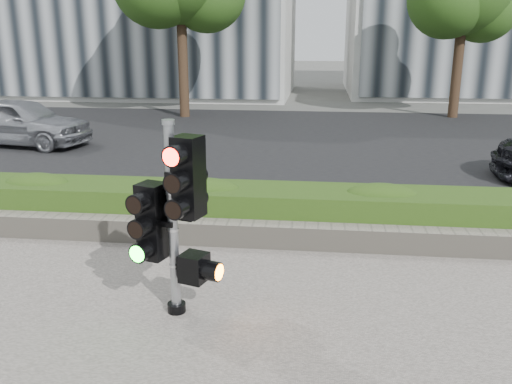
% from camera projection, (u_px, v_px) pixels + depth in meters
% --- Properties ---
extents(ground, '(120.00, 120.00, 0.00)m').
position_uv_depth(ground, '(266.00, 311.00, 6.11)').
color(ground, '#51514C').
rests_on(ground, ground).
extents(road, '(60.00, 13.00, 0.02)m').
position_uv_depth(road, '(300.00, 142.00, 15.65)').
color(road, black).
rests_on(road, ground).
extents(curb, '(60.00, 0.25, 0.12)m').
position_uv_depth(curb, '(284.00, 216.00, 9.10)').
color(curb, gray).
rests_on(curb, ground).
extents(stone_wall, '(12.00, 0.32, 0.34)m').
position_uv_depth(stone_wall, '(279.00, 235.00, 7.87)').
color(stone_wall, gray).
rests_on(stone_wall, sidewalk).
extents(hedge, '(12.00, 1.00, 0.68)m').
position_uv_depth(hedge, '(282.00, 210.00, 8.44)').
color(hedge, '#547A25').
rests_on(hedge, sidewalk).
extents(traffic_signal, '(0.79, 0.65, 2.15)m').
position_uv_depth(traffic_signal, '(176.00, 210.00, 5.73)').
color(traffic_signal, black).
rests_on(traffic_signal, sidewalk).
extents(car_silver, '(4.09, 2.20, 1.32)m').
position_uv_depth(car_silver, '(21.00, 122.00, 14.96)').
color(car_silver, '#A7A8AE').
rests_on(car_silver, road).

